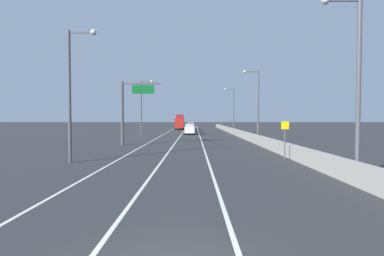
{
  "coord_description": "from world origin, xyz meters",
  "views": [
    {
      "loc": [
        0.41,
        -6.39,
        3.29
      ],
      "look_at": [
        0.1,
        51.5,
        1.35
      ],
      "focal_mm": 28.96,
      "sensor_mm": 36.0,
      "label": 1
    }
  ],
  "objects_px": {
    "lamp_post_right_third": "(233,107)",
    "box_truck": "(180,122)",
    "lamp_post_right_second": "(256,101)",
    "lamp_post_left_near": "(73,86)",
    "overhead_sign_gantry": "(129,105)",
    "speed_advisory_sign": "(285,137)",
    "car_white_2": "(190,129)",
    "car_gray_1": "(190,128)",
    "lamp_post_right_near": "(354,74)",
    "lamp_post_left_mid": "(143,104)",
    "car_yellow_0": "(191,126)"
  },
  "relations": [
    {
      "from": "car_white_2",
      "to": "car_yellow_0",
      "type": "bearing_deg",
      "value": 90.07
    },
    {
      "from": "lamp_post_right_second",
      "to": "lamp_post_left_mid",
      "type": "bearing_deg",
      "value": 147.1
    },
    {
      "from": "speed_advisory_sign",
      "to": "lamp_post_right_third",
      "type": "relative_size",
      "value": 0.31
    },
    {
      "from": "lamp_post_left_near",
      "to": "lamp_post_left_mid",
      "type": "height_order",
      "value": "same"
    },
    {
      "from": "overhead_sign_gantry",
      "to": "box_truck",
      "type": "relative_size",
      "value": 0.77
    },
    {
      "from": "car_yellow_0",
      "to": "car_gray_1",
      "type": "distance_m",
      "value": 11.4
    },
    {
      "from": "overhead_sign_gantry",
      "to": "lamp_post_right_third",
      "type": "height_order",
      "value": "lamp_post_right_third"
    },
    {
      "from": "speed_advisory_sign",
      "to": "car_yellow_0",
      "type": "xyz_separation_m",
      "value": [
        -7.89,
        57.01,
        -0.72
      ]
    },
    {
      "from": "box_truck",
      "to": "lamp_post_left_near",
      "type": "bearing_deg",
      "value": -94.18
    },
    {
      "from": "overhead_sign_gantry",
      "to": "lamp_post_right_second",
      "type": "xyz_separation_m",
      "value": [
        16.06,
        5.26,
        0.85
      ]
    },
    {
      "from": "lamp_post_left_mid",
      "to": "lamp_post_left_near",
      "type": "bearing_deg",
      "value": -90.13
    },
    {
      "from": "lamp_post_right_near",
      "to": "car_yellow_0",
      "type": "distance_m",
      "value": 65.38
    },
    {
      "from": "lamp_post_right_near",
      "to": "lamp_post_right_second",
      "type": "distance_m",
      "value": 25.23
    },
    {
      "from": "lamp_post_right_second",
      "to": "lamp_post_right_third",
      "type": "bearing_deg",
      "value": 90.01
    },
    {
      "from": "speed_advisory_sign",
      "to": "car_gray_1",
      "type": "xyz_separation_m",
      "value": [
        -7.93,
        45.61,
        -0.71
      ]
    },
    {
      "from": "lamp_post_right_second",
      "to": "lamp_post_left_near",
      "type": "xyz_separation_m",
      "value": [
        -17.14,
        -19.23,
        0.0
      ]
    },
    {
      "from": "speed_advisory_sign",
      "to": "lamp_post_right_third",
      "type": "height_order",
      "value": "lamp_post_right_third"
    },
    {
      "from": "lamp_post_right_second",
      "to": "lamp_post_left_near",
      "type": "bearing_deg",
      "value": -131.71
    },
    {
      "from": "speed_advisory_sign",
      "to": "lamp_post_right_third",
      "type": "distance_m",
      "value": 43.1
    },
    {
      "from": "overhead_sign_gantry",
      "to": "lamp_post_right_third",
      "type": "relative_size",
      "value": 0.78
    },
    {
      "from": "speed_advisory_sign",
      "to": "lamp_post_right_third",
      "type": "bearing_deg",
      "value": 88.25
    },
    {
      "from": "lamp_post_right_second",
      "to": "box_truck",
      "type": "xyz_separation_m",
      "value": [
        -12.37,
        46.15,
        -3.64
      ]
    },
    {
      "from": "car_yellow_0",
      "to": "overhead_sign_gantry",
      "type": "bearing_deg",
      "value": -98.75
    },
    {
      "from": "lamp_post_right_second",
      "to": "lamp_post_left_near",
      "type": "height_order",
      "value": "same"
    },
    {
      "from": "lamp_post_right_third",
      "to": "car_white_2",
      "type": "bearing_deg",
      "value": -144.41
    },
    {
      "from": "lamp_post_left_mid",
      "to": "car_white_2",
      "type": "bearing_deg",
      "value": 43.99
    },
    {
      "from": "lamp_post_right_second",
      "to": "car_white_2",
      "type": "height_order",
      "value": "lamp_post_right_second"
    },
    {
      "from": "box_truck",
      "to": "speed_advisory_sign",
      "type": "bearing_deg",
      "value": -80.18
    },
    {
      "from": "car_gray_1",
      "to": "box_truck",
      "type": "distance_m",
      "value": 18.51
    },
    {
      "from": "lamp_post_right_near",
      "to": "lamp_post_right_second",
      "type": "height_order",
      "value": "same"
    },
    {
      "from": "lamp_post_left_near",
      "to": "lamp_post_left_mid",
      "type": "bearing_deg",
      "value": 89.87
    },
    {
      "from": "box_truck",
      "to": "lamp_post_left_mid",
      "type": "bearing_deg",
      "value": -97.63
    },
    {
      "from": "speed_advisory_sign",
      "to": "lamp_post_left_near",
      "type": "bearing_deg",
      "value": -174.41
    },
    {
      "from": "lamp_post_right_near",
      "to": "car_gray_1",
      "type": "bearing_deg",
      "value": 99.91
    },
    {
      "from": "lamp_post_right_near",
      "to": "car_gray_1",
      "type": "relative_size",
      "value": 2.09
    },
    {
      "from": "lamp_post_right_third",
      "to": "lamp_post_left_mid",
      "type": "relative_size",
      "value": 1.0
    },
    {
      "from": "speed_advisory_sign",
      "to": "car_gray_1",
      "type": "bearing_deg",
      "value": 99.86
    },
    {
      "from": "overhead_sign_gantry",
      "to": "lamp_post_left_mid",
      "type": "height_order",
      "value": "lamp_post_left_mid"
    },
    {
      "from": "lamp_post_right_second",
      "to": "car_white_2",
      "type": "distance_m",
      "value": 21.29
    },
    {
      "from": "car_yellow_0",
      "to": "car_gray_1",
      "type": "xyz_separation_m",
      "value": [
        -0.04,
        -11.4,
        0.01
      ]
    },
    {
      "from": "lamp_post_right_third",
      "to": "lamp_post_left_mid",
      "type": "height_order",
      "value": "same"
    },
    {
      "from": "lamp_post_right_third",
      "to": "car_white_2",
      "type": "relative_size",
      "value": 2.23
    },
    {
      "from": "car_gray_1",
      "to": "box_truck",
      "type": "relative_size",
      "value": 0.48
    },
    {
      "from": "car_white_2",
      "to": "lamp_post_left_mid",
      "type": "bearing_deg",
      "value": -136.01
    },
    {
      "from": "lamp_post_left_mid",
      "to": "car_gray_1",
      "type": "xyz_separation_m",
      "value": [
        7.83,
        16.89,
        -4.52
      ]
    },
    {
      "from": "lamp_post_right_third",
      "to": "box_truck",
      "type": "xyz_separation_m",
      "value": [
        -12.36,
        20.93,
        -3.64
      ]
    },
    {
      "from": "car_white_2",
      "to": "overhead_sign_gantry",
      "type": "bearing_deg",
      "value": -106.06
    },
    {
      "from": "lamp_post_left_near",
      "to": "car_white_2",
      "type": "distance_m",
      "value": 38.99
    },
    {
      "from": "lamp_post_left_near",
      "to": "car_white_2",
      "type": "xyz_separation_m",
      "value": [
        7.97,
        37.9,
        -4.53
      ]
    },
    {
      "from": "speed_advisory_sign",
      "to": "car_gray_1",
      "type": "height_order",
      "value": "speed_advisory_sign"
    }
  ]
}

